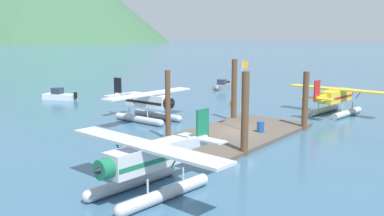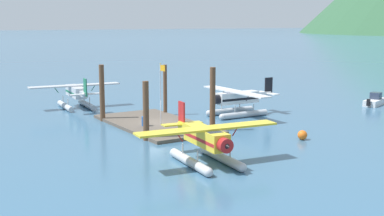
% 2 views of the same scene
% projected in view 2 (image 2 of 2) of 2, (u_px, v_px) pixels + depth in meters
% --- Properties ---
extents(ground_plane, '(1200.00, 1200.00, 0.00)m').
position_uv_depth(ground_plane, '(156.00, 126.00, 48.93)').
color(ground_plane, '#38607F').
extents(dock_platform, '(14.00, 7.18, 0.30)m').
position_uv_depth(dock_platform, '(156.00, 124.00, 48.90)').
color(dock_platform, brown).
rests_on(dock_platform, ground).
extents(piling_near_left, '(0.50, 0.50, 5.67)m').
position_uv_depth(piling_near_left, '(102.00, 93.00, 50.70)').
color(piling_near_left, brown).
rests_on(piling_near_left, ground).
extents(piling_near_right, '(0.51, 0.51, 5.01)m').
position_uv_depth(piling_near_right, '(146.00, 111.00, 42.40)').
color(piling_near_right, brown).
rests_on(piling_near_right, ground).
extents(piling_far_left, '(0.41, 0.41, 5.38)m').
position_uv_depth(piling_far_left, '(165.00, 90.00, 54.09)').
color(piling_far_left, brown).
rests_on(piling_far_left, ground).
extents(piling_far_right, '(0.51, 0.51, 5.82)m').
position_uv_depth(piling_far_right, '(213.00, 99.00, 46.15)').
color(piling_far_right, brown).
rests_on(piling_far_right, ground).
extents(flagpole, '(0.95, 0.10, 5.77)m').
position_uv_depth(flagpole, '(161.00, 86.00, 47.58)').
color(flagpole, silver).
rests_on(flagpole, dock_platform).
extents(fuel_drum, '(0.62, 0.62, 0.88)m').
position_uv_depth(fuel_drum, '(145.00, 121.00, 47.21)').
color(fuel_drum, '#1E4C99').
rests_on(fuel_drum, dock_platform).
extents(mooring_buoy, '(0.82, 0.82, 0.82)m').
position_uv_depth(mooring_buoy, '(302.00, 135.00, 42.95)').
color(mooring_buoy, orange).
rests_on(mooring_buoy, ground).
extents(seaplane_white_bow_centre, '(10.43, 7.98, 3.84)m').
position_uv_depth(seaplane_white_bow_centre, '(237.00, 101.00, 53.86)').
color(seaplane_white_bow_centre, '#B7BABF').
rests_on(seaplane_white_bow_centre, ground).
extents(seaplane_silver_port_aft, '(7.97, 10.48, 3.84)m').
position_uv_depth(seaplane_silver_port_aft, '(76.00, 95.00, 58.59)').
color(seaplane_silver_port_aft, '#B7BABF').
rests_on(seaplane_silver_port_aft, ground).
extents(seaplane_yellow_stbd_aft, '(7.95, 10.49, 3.84)m').
position_uv_depth(seaplane_yellow_stbd_aft, '(206.00, 142.00, 35.38)').
color(seaplane_yellow_stbd_aft, '#B7BABF').
rests_on(seaplane_yellow_stbd_aft, ground).
extents(boat_white_open_north, '(2.89, 4.66, 1.50)m').
position_uv_depth(boat_white_open_north, '(375.00, 101.00, 61.07)').
color(boat_white_open_north, silver).
rests_on(boat_white_open_north, ground).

